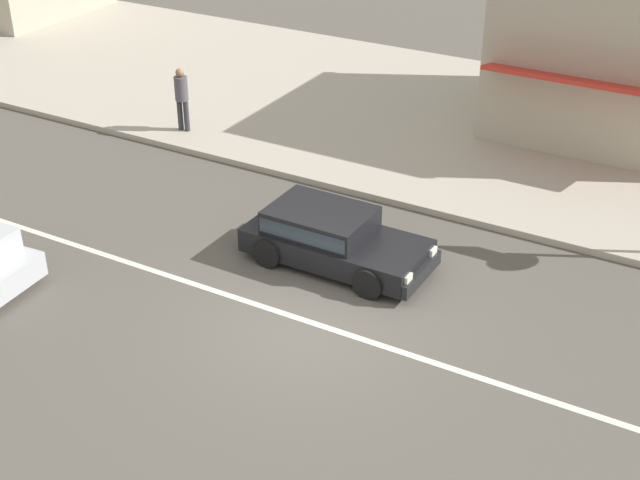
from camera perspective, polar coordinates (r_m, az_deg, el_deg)
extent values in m
plane|color=#544F47|center=(15.90, -0.67, -5.27)|extent=(160.00, 160.00, 0.00)
cube|color=silver|center=(15.90, -0.67, -5.26)|extent=(50.40, 0.14, 0.01)
cube|color=#ADA393|center=(23.82, 11.31, 6.82)|extent=(68.00, 10.00, 0.15)
cylinder|color=black|center=(18.04, -18.68, -1.28)|extent=(0.61, 0.26, 0.60)
cube|color=black|center=(17.40, 1.04, -0.34)|extent=(3.58, 1.62, 0.48)
cube|color=black|center=(17.32, 0.03, 1.30)|extent=(1.97, 1.45, 0.46)
cube|color=#28333D|center=(17.32, 0.03, 1.30)|extent=(1.89, 1.48, 0.29)
cube|color=black|center=(16.77, 6.52, -2.20)|extent=(0.13, 1.56, 0.28)
cube|color=white|center=(17.12, 7.24, -0.74)|extent=(0.08, 0.24, 0.14)
cube|color=white|center=(16.24, 5.66, -2.46)|extent=(0.08, 0.24, 0.14)
cylinder|color=black|center=(17.61, 5.38, -0.47)|extent=(0.60, 0.22, 0.60)
cylinder|color=black|center=(16.44, 3.13, -2.77)|extent=(0.60, 0.22, 0.60)
cylinder|color=black|center=(18.50, -0.81, 1.25)|extent=(0.60, 0.22, 0.60)
cylinder|color=black|center=(17.39, -3.35, -0.81)|extent=(0.60, 0.22, 0.60)
cylinder|color=#333338|center=(23.45, -8.94, 7.95)|extent=(0.14, 0.14, 0.82)
cylinder|color=#333338|center=(23.33, -8.55, 7.87)|extent=(0.14, 0.14, 0.82)
cylinder|color=#514C56|center=(23.14, -8.88, 9.56)|extent=(0.34, 0.34, 0.62)
sphere|color=#997051|center=(23.00, -8.96, 10.54)|extent=(0.22, 0.22, 0.22)
cube|color=#B2A893|center=(24.09, 18.83, 12.33)|extent=(5.48, 5.25, 4.79)
cube|color=red|center=(21.41, 16.88, 9.58)|extent=(4.94, 0.90, 0.28)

